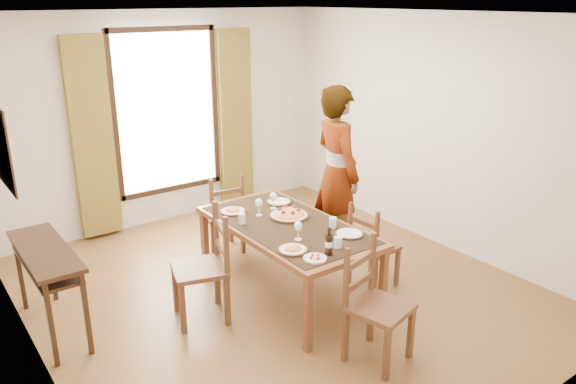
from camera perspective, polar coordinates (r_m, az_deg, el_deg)
ground at (r=5.83m, az=-0.99°, el=-9.94°), size 5.00×5.00×0.00m
room_shell at (r=5.35m, az=-1.92°, el=5.18°), size 4.60×5.10×2.74m
console_table at (r=5.31m, az=-23.37°, el=-6.43°), size 0.38×1.20×0.80m
dining_table at (r=5.47m, az=-0.09°, el=-3.86°), size 0.99×1.91×0.76m
chair_west at (r=5.21m, az=-8.57°, el=-7.77°), size 0.58×0.58×1.06m
chair_north at (r=6.52m, az=-6.64°, el=-2.43°), size 0.48×0.48×0.96m
chair_south at (r=4.67m, az=8.91°, el=-11.50°), size 0.54×0.54×1.02m
chair_east at (r=5.78m, az=8.53°, el=-5.72°), size 0.44×0.44×0.91m
man at (r=6.28m, az=5.00°, el=1.94°), size 0.88×0.72×1.96m
plate_sw at (r=4.88m, az=0.48°, el=-5.72°), size 0.27×0.27×0.05m
plate_se at (r=5.23m, az=6.25°, el=-4.08°), size 0.27×0.27×0.05m
plate_nw at (r=5.75m, az=-5.61°, el=-1.81°), size 0.27×0.27×0.05m
plate_ne at (r=5.99m, az=-0.95°, el=-0.87°), size 0.27×0.27×0.05m
pasta_platter at (r=5.60m, az=0.10°, el=-2.07°), size 0.40×0.40×0.10m
caprese_plate at (r=4.74m, az=2.76°, el=-6.62°), size 0.20×0.20×0.04m
wine_glass_a at (r=5.07m, az=1.05°, el=-3.93°), size 0.08×0.08×0.18m
wine_glass_b at (r=5.80m, az=-1.49°, el=-0.87°), size 0.08×0.08×0.18m
wine_glass_c at (r=5.63m, az=-2.96°, el=-1.53°), size 0.08×0.08×0.18m
tumbler_a at (r=5.37m, az=4.58°, el=-3.11°), size 0.07×0.07×0.10m
tumbler_b at (r=5.46m, az=-4.70°, el=-2.71°), size 0.07×0.07×0.10m
tumbler_c at (r=4.95m, az=5.11°, el=-5.11°), size 0.07×0.07×0.10m
wine_bottle at (r=4.79m, az=4.18°, el=-5.01°), size 0.07×0.07×0.25m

